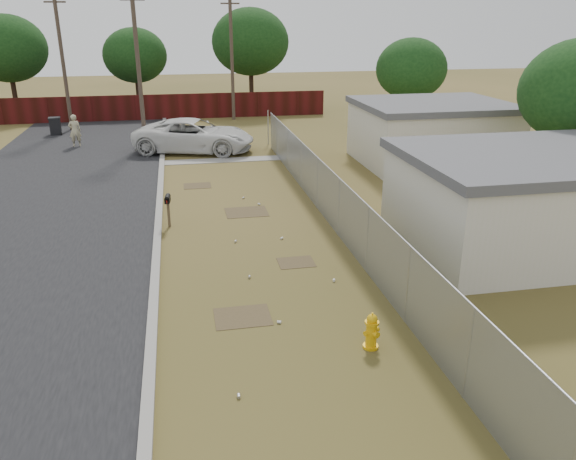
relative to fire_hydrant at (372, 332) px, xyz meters
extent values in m
plane|color=brown|center=(-1.89, 6.94, -0.41)|extent=(120.00, 120.00, 0.00)
cube|color=black|center=(-9.39, 14.94, -0.40)|extent=(9.00, 60.00, 0.02)
cube|color=gray|center=(-4.89, 14.94, -0.35)|extent=(0.25, 60.00, 0.12)
cube|color=gray|center=(-1.89, 18.44, -0.40)|extent=(6.20, 1.00, 0.03)
cylinder|color=#919399|center=(1.21, -2.06, 0.59)|extent=(0.06, 0.06, 2.00)
cylinder|color=#919399|center=(1.21, 0.94, 0.59)|extent=(0.06, 0.06, 2.00)
cylinder|color=#919399|center=(1.21, 3.94, 0.59)|extent=(0.06, 0.06, 2.00)
cylinder|color=#919399|center=(1.21, 6.94, 0.59)|extent=(0.06, 0.06, 2.00)
cylinder|color=#919399|center=(1.21, 9.94, 0.59)|extent=(0.06, 0.06, 2.00)
cylinder|color=#919399|center=(1.21, 12.94, 0.59)|extent=(0.06, 0.06, 2.00)
cylinder|color=#919399|center=(1.21, 15.94, 0.59)|extent=(0.06, 0.06, 2.00)
cylinder|color=#919399|center=(1.21, 18.94, 0.59)|extent=(0.06, 0.06, 2.00)
cylinder|color=#919399|center=(1.21, 21.94, 0.59)|extent=(0.06, 0.06, 2.00)
cylinder|color=#919399|center=(1.21, 7.94, 1.59)|extent=(0.04, 26.00, 0.04)
cube|color=slate|center=(1.21, 7.94, 0.59)|extent=(0.01, 26.00, 2.00)
cube|color=black|center=(1.27, 7.94, -0.11)|extent=(0.03, 26.00, 0.60)
cube|color=#420E0E|center=(-7.89, 31.94, 0.49)|extent=(30.00, 0.12, 1.80)
cylinder|color=brown|center=(-5.89, 22.94, 4.09)|extent=(0.24, 0.24, 9.00)
cube|color=brown|center=(-5.89, 22.94, 7.49)|extent=(1.30, 0.10, 0.10)
cylinder|color=brown|center=(-10.89, 28.94, 4.09)|extent=(0.24, 0.24, 9.00)
cube|color=brown|center=(-10.89, 28.94, 7.49)|extent=(1.30, 0.10, 0.10)
cylinder|color=brown|center=(0.11, 30.94, 4.09)|extent=(0.24, 0.24, 9.00)
cube|color=brown|center=(0.11, 30.94, 7.49)|extent=(1.30, 0.10, 0.10)
cube|color=beige|center=(7.11, 4.94, 0.99)|extent=(8.00, 6.00, 2.80)
cube|color=#505156|center=(7.11, 4.94, 2.54)|extent=(8.32, 6.24, 0.30)
cube|color=beige|center=(8.61, 15.94, 0.99)|extent=(7.00, 6.00, 2.80)
cube|color=#505156|center=(8.61, 15.94, 2.54)|extent=(7.28, 6.24, 0.30)
cylinder|color=#312116|center=(-15.89, 35.94, 1.24)|extent=(0.36, 0.36, 3.30)
ellipsoid|color=black|center=(-15.89, 35.94, 4.46)|extent=(5.70, 5.70, 4.84)
cylinder|color=#312116|center=(-6.89, 36.94, 1.02)|extent=(0.36, 0.36, 2.86)
ellipsoid|color=black|center=(-6.89, 36.94, 3.81)|extent=(4.94, 4.94, 4.20)
cylinder|color=#312116|center=(2.11, 35.94, 1.35)|extent=(0.36, 0.36, 3.52)
ellipsoid|color=black|center=(2.11, 35.94, 4.79)|extent=(6.08, 6.08, 5.17)
cylinder|color=#312116|center=(11.11, 24.94, 0.91)|extent=(0.36, 0.36, 2.64)
ellipsoid|color=black|center=(11.11, 24.94, 3.49)|extent=(4.56, 4.56, 3.88)
cylinder|color=#312116|center=(12.11, 9.94, 1.02)|extent=(0.36, 0.36, 2.86)
cylinder|color=#E4AA0C|center=(0.00, 0.01, -0.38)|extent=(0.46, 0.46, 0.06)
cylinder|color=#E4AA0C|center=(0.00, 0.01, -0.07)|extent=(0.33, 0.33, 0.61)
cylinder|color=#E4AA0C|center=(0.00, 0.01, 0.23)|extent=(0.42, 0.42, 0.05)
sphere|color=#E4AA0C|center=(0.00, 0.01, 0.32)|extent=(0.31, 0.31, 0.24)
cylinder|color=#E4AA0C|center=(0.00, 0.01, 0.44)|extent=(0.05, 0.05, 0.06)
cylinder|color=#E4AA0C|center=(-0.14, -0.05, 0.00)|extent=(0.14, 0.15, 0.11)
cylinder|color=#E4AA0C|center=(0.13, 0.06, 0.00)|extent=(0.14, 0.15, 0.11)
cylinder|color=#E4AA0C|center=(0.05, -0.13, 0.00)|extent=(0.18, 0.17, 0.15)
cube|color=brown|center=(-4.49, 8.89, 0.08)|extent=(0.10, 0.10, 0.98)
cube|color=black|center=(-4.49, 8.89, 0.59)|extent=(0.22, 0.49, 0.18)
cylinder|color=black|center=(-4.49, 8.89, 0.68)|extent=(0.22, 0.49, 0.18)
cube|color=#B9110D|center=(-4.52, 8.64, 0.59)|extent=(0.02, 0.04, 0.10)
imported|color=silver|center=(-3.12, 20.79, 0.49)|extent=(7.11, 4.75, 1.81)
imported|color=tan|center=(-9.80, 23.48, 0.51)|extent=(0.75, 0.57, 1.85)
cube|color=black|center=(-11.61, 27.40, 0.10)|extent=(0.72, 0.72, 1.04)
cube|color=black|center=(-11.61, 27.40, 0.64)|extent=(0.80, 0.80, 0.09)
cylinder|color=black|center=(-11.25, 27.12, -0.31)|extent=(0.08, 0.22, 0.22)
cylinder|color=silver|center=(-1.85, 1.45, -0.37)|extent=(0.12, 0.10, 0.07)
cylinder|color=#BCBBC0|center=(-2.24, 4.13, -0.37)|extent=(0.09, 0.11, 0.07)
cylinder|color=silver|center=(-0.78, 6.92, -0.37)|extent=(0.12, 0.12, 0.07)
cylinder|color=#BCBBC0|center=(-3.14, -1.21, -0.37)|extent=(0.07, 0.10, 0.07)
cylinder|color=silver|center=(-0.99, 10.73, -0.37)|extent=(0.12, 0.12, 0.07)
cylinder|color=#BCBBC0|center=(-2.34, 6.93, -0.37)|extent=(0.11, 0.12, 0.07)
cylinder|color=silver|center=(0.09, 3.45, -0.37)|extent=(0.10, 0.12, 0.07)
cylinder|color=#BCBBC0|center=(-1.51, 11.67, -0.37)|extent=(0.12, 0.12, 0.07)
camera|label=1|loc=(-3.95, -10.39, 6.61)|focal=35.00mm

